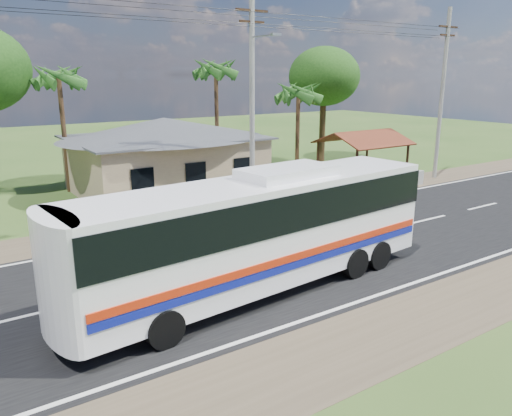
{
  "coord_description": "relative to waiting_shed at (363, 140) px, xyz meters",
  "views": [
    {
      "loc": [
        -10.91,
        -14.75,
        6.84
      ],
      "look_at": [
        -0.42,
        1.0,
        1.77
      ],
      "focal_mm": 35.0,
      "sensor_mm": 36.0,
      "label": 1
    }
  ],
  "objects": [
    {
      "name": "road",
      "position": [
        -13.0,
        -8.5,
        -2.72
      ],
      "size": [
        120.0,
        16.0,
        0.03
      ],
      "color": "black",
      "rests_on": "ground"
    },
    {
      "name": "person",
      "position": [
        0.13,
        -3.81,
        -1.89
      ],
      "size": [
        0.73,
        0.62,
        1.68
      ],
      "primitive_type": "imported",
      "rotation": [
        0.0,
        0.0,
        2.72
      ],
      "color": "navy",
      "rests_on": "ground"
    },
    {
      "name": "ground",
      "position": [
        -13.0,
        -8.5,
        -2.73
      ],
      "size": [
        120.0,
        120.0,
        0.0
      ],
      "primitive_type": "plane",
      "color": "#2C4C1B",
      "rests_on": "ground"
    },
    {
      "name": "utility_poles",
      "position": [
        -10.33,
        -2.01,
        3.04
      ],
      "size": [
        32.8,
        2.22,
        11.0
      ],
      "color": "#9E9E99",
      "rests_on": "ground"
    },
    {
      "name": "tree_behind_shed",
      "position": [
        3.0,
        7.5,
        3.95
      ],
      "size": [
        5.6,
        5.6,
        9.02
      ],
      "color": "#47301E",
      "rests_on": "ground"
    },
    {
      "name": "concrete_barrier",
      "position": [
        -1.0,
        -2.9,
        -2.28
      ],
      "size": [
        7.0,
        0.3,
        0.9
      ],
      "primitive_type": "cube",
      "color": "#9E9E99",
      "rests_on": "ground"
    },
    {
      "name": "palm_near",
      "position": [
        -3.5,
        2.5,
        2.98
      ],
      "size": [
        2.8,
        2.8,
        6.7
      ],
      "color": "#47301E",
      "rests_on": "ground"
    },
    {
      "name": "waiting_shed",
      "position": [
        0.0,
        0.0,
        0.0
      ],
      "size": [
        5.2,
        4.48,
        3.35
      ],
      "color": "#351E13",
      "rests_on": "ground"
    },
    {
      "name": "motorcycle",
      "position": [
        -0.4,
        -1.36,
        -2.28
      ],
      "size": [
        1.83,
        1.09,
        0.91
      ],
      "primitive_type": "imported",
      "rotation": [
        0.0,
        0.0,
        1.27
      ],
      "color": "black",
      "rests_on": "ground"
    },
    {
      "name": "palm_far",
      "position": [
        -17.0,
        7.5,
        3.95
      ],
      "size": [
        2.8,
        2.8,
        7.7
      ],
      "color": "#47301E",
      "rests_on": "ground"
    },
    {
      "name": "house",
      "position": [
        -12.0,
        4.5,
        -0.09
      ],
      "size": [
        12.4,
        10.0,
        5.0
      ],
      "color": "tan",
      "rests_on": "ground"
    },
    {
      "name": "palm_mid",
      "position": [
        -7.0,
        7.0,
        4.43
      ],
      "size": [
        2.8,
        2.8,
        8.2
      ],
      "color": "#47301E",
      "rests_on": "ground"
    },
    {
      "name": "coach_bus",
      "position": [
        -15.34,
        -10.73,
        -0.46
      ],
      "size": [
        12.95,
        3.8,
        3.97
      ],
      "rotation": [
        0.0,
        0.0,
        0.09
      ],
      "color": "white",
      "rests_on": "ground"
    }
  ]
}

